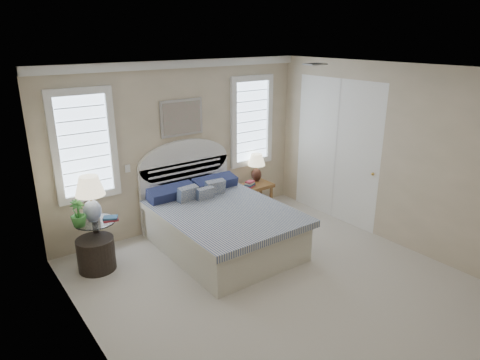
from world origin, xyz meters
The scene contains 21 objects.
floor centered at (0.00, 0.00, 0.00)m, with size 4.50×5.00×0.01m, color beige.
ceiling centered at (0.00, 0.00, 2.70)m, with size 4.50×5.00×0.01m, color silver.
wall_back centered at (0.00, 2.50, 1.35)m, with size 4.50×0.02×2.70m, color #BAAC8C.
wall_left centered at (-2.25, 0.00, 1.35)m, with size 0.02×5.00×2.70m, color #BAAC8C.
wall_right centered at (2.25, 0.00, 1.35)m, with size 0.02×5.00×2.70m, color #BAAC8C.
crown_molding centered at (0.00, 2.46, 2.64)m, with size 4.50×0.08×0.12m, color white.
hvac_vent centered at (1.20, 0.80, 2.68)m, with size 0.30×0.20×0.02m, color #B2B2B2.
switch_plate centered at (-0.95, 2.48, 1.15)m, with size 0.08×0.01×0.12m, color white.
window_left centered at (-1.55, 2.48, 1.60)m, with size 0.90×0.06×1.60m, color silver.
window_right centered at (1.40, 2.48, 1.60)m, with size 0.90×0.06×1.60m, color silver.
painting centered at (0.00, 2.46, 1.82)m, with size 0.74×0.04×0.58m, color silver.
closet_door centered at (2.23, 1.20, 1.20)m, with size 0.02×1.80×2.40m, color white.
bed centered at (0.00, 1.46, 0.39)m, with size 1.72×2.28×1.47m.
side_table_left centered at (-1.65, 2.05, 0.39)m, with size 0.56×0.56×0.63m.
nightstand_right centered at (1.30, 2.15, 0.39)m, with size 0.50×0.40×0.53m.
floor_pot centered at (-1.74, 1.86, 0.23)m, with size 0.50×0.50×0.46m, color black.
lamp_left centered at (-1.66, 2.08, 1.03)m, with size 0.52×0.52×0.65m.
lamp_right centered at (1.39, 2.30, 0.84)m, with size 0.40×0.40×0.51m.
potted_plant centered at (-1.87, 2.01, 0.81)m, with size 0.21×0.21×0.37m, color #326B2A.
books_left centered at (-1.47, 1.94, 0.66)m, with size 0.24×0.20×0.05m.
books_right centered at (1.10, 2.11, 0.58)m, with size 0.22×0.19×0.10m.
Camera 1 is at (-3.23, -3.48, 3.08)m, focal length 32.00 mm.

